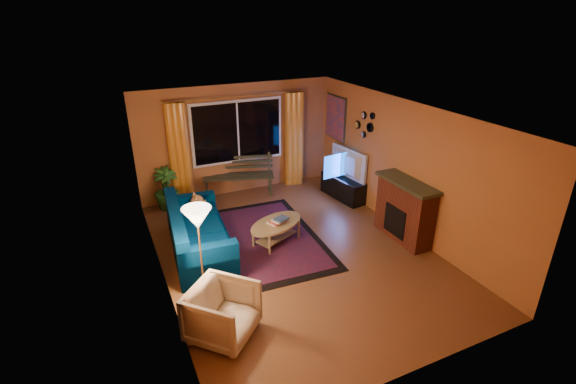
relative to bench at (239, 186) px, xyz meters
name	(u,v)px	position (x,y,z in m)	size (l,w,h in m)	color
floor	(295,252)	(0.10, -2.75, -0.25)	(4.50, 6.00, 0.02)	brown
ceiling	(296,113)	(0.10, -2.75, 2.27)	(4.50, 6.00, 0.02)	white
wall_back	(237,140)	(0.10, 0.26, 1.01)	(4.50, 0.02, 2.50)	#BD7038
wall_left	(156,214)	(-2.16, -2.75, 1.01)	(0.02, 6.00, 2.50)	#BD7038
wall_right	(404,167)	(2.36, -2.75, 1.01)	(0.02, 6.00, 2.50)	#BD7038
window	(238,132)	(0.10, 0.19, 1.21)	(2.00, 0.02, 1.30)	black
curtain_rod	(237,96)	(0.10, 0.15, 2.01)	(0.03, 0.03, 3.20)	#BF8C3F
curtain_left	(179,155)	(-1.25, 0.13, 0.88)	(0.36, 0.36, 2.24)	orange
curtain_right	(294,139)	(1.45, 0.13, 0.88)	(0.36, 0.36, 2.24)	orange
bench	(239,186)	(0.00, 0.00, 0.00)	(1.59, 0.47, 0.48)	#2E3221
potted_plant	(166,189)	(-1.62, 0.00, 0.22)	(0.52, 0.52, 0.92)	#235B1E
sofa	(199,231)	(-1.42, -2.06, 0.20)	(0.93, 2.17, 0.88)	#001F48
dog	(194,207)	(-1.37, -1.57, 0.44)	(0.32, 0.45, 0.49)	brown
armchair	(222,311)	(-1.65, -4.20, 0.17)	(0.79, 0.74, 0.81)	#C2B098
floor_lamp	(201,258)	(-1.71, -3.44, 0.55)	(0.26, 0.26, 1.57)	#BF8C3F
rug	(266,238)	(-0.20, -2.10, -0.23)	(1.90, 3.01, 0.02)	maroon
coffee_table	(276,232)	(-0.07, -2.31, -0.03)	(1.14, 1.14, 0.42)	tan
tv_console	(343,188)	(2.10, -1.13, 0.01)	(0.39, 1.18, 0.49)	black
television	(345,164)	(2.10, -1.13, 0.58)	(1.14, 0.15, 0.66)	black
fireplace	(405,212)	(2.15, -3.15, 0.31)	(0.40, 1.20, 1.10)	maroon
mirror_cluster	(364,123)	(2.31, -1.45, 1.56)	(0.06, 0.60, 0.56)	black
painting	(335,118)	(2.32, -0.30, 1.41)	(0.04, 0.76, 0.96)	#E54512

